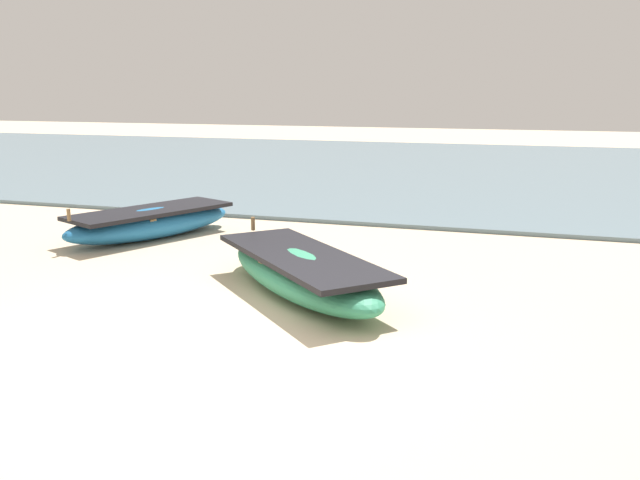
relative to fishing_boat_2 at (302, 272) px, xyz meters
name	(u,v)px	position (x,y,z in m)	size (l,w,h in m)	color
ground	(214,338)	(-0.36, -1.82, -0.30)	(80.00, 80.00, 0.00)	beige
sea_water	(439,168)	(-0.36, 14.62, -0.26)	(60.00, 20.00, 0.08)	slate
fishing_boat_2	(302,272)	(0.00, 0.00, 0.00)	(3.36, 3.33, 0.75)	#338C66
fishing_boat_5	(151,222)	(-3.72, 2.41, -0.01)	(2.35, 3.50, 0.73)	#1E669E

